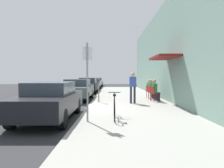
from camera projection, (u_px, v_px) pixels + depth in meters
ground_plane at (87, 111)px, 9.81m from camera, size 60.00×60.00×0.00m
sidewalk_slab at (131, 104)px, 11.80m from camera, size 4.50×32.00×0.12m
building_facade at (175, 49)px, 11.66m from camera, size 1.40×32.00×6.28m
parked_car_0 at (51, 100)px, 7.81m from camera, size 1.80×4.40×1.40m
parked_car_1 at (78, 89)px, 14.13m from camera, size 1.80×4.40×1.39m
parked_car_2 at (89, 85)px, 20.16m from camera, size 1.80×4.40×1.42m
parked_car_3 at (94, 83)px, 25.41m from camera, size 1.80×4.40×1.31m
parked_car_4 at (97, 82)px, 31.44m from camera, size 1.80×4.40×1.29m
parking_meter at (100, 89)px, 12.02m from camera, size 0.12×0.10×1.32m
street_sign at (88, 76)px, 6.93m from camera, size 0.32×0.06×2.60m
bicycle_0 at (115, 108)px, 7.45m from camera, size 0.46×1.71×0.90m
cafe_chair_0 at (155, 93)px, 12.32m from camera, size 0.54×0.54×0.87m
seated_patron_0 at (156, 90)px, 12.32m from camera, size 0.50×0.45×1.29m
cafe_chair_1 at (152, 92)px, 13.26m from camera, size 0.49×0.49×0.87m
seated_patron_1 at (153, 89)px, 13.26m from camera, size 0.46×0.40×1.29m
cafe_chair_2 at (150, 91)px, 13.95m from camera, size 0.53×0.53×0.87m
seated_patron_2 at (151, 88)px, 13.95m from camera, size 0.49×0.43×1.29m
pedestrian_standing at (134, 85)px, 11.48m from camera, size 0.36×0.22×1.70m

